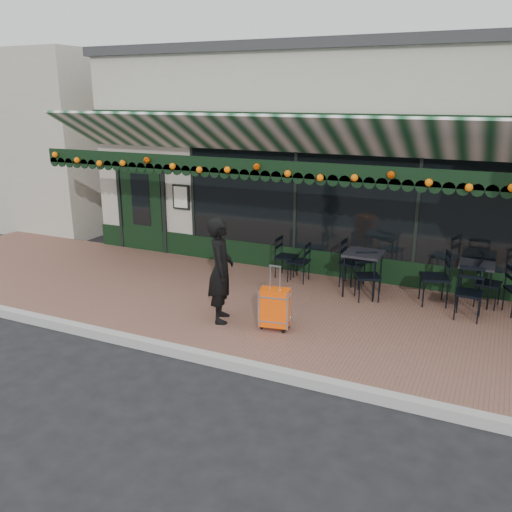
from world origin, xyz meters
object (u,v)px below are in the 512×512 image
at_px(chair_a_right, 488,284).
at_px(chair_b_left, 299,262).
at_px(chair_a_left, 434,278).
at_px(suitcase, 275,308).
at_px(chair_b_right, 353,263).
at_px(chair_solo, 287,257).
at_px(chair_a_front, 469,294).
at_px(woman, 221,270).
at_px(cafe_table_a, 477,268).
at_px(chair_b_front, 368,277).
at_px(cafe_table_b, 363,257).

bearing_deg(chair_a_right, chair_b_left, 100.54).
xyz_separation_m(chair_a_left, chair_b_left, (-2.57, 0.14, -0.09)).
height_order(chair_a_left, chair_b_left, chair_a_left).
xyz_separation_m(suitcase, chair_b_left, (-0.47, 2.30, 0.05)).
bearing_deg(chair_b_right, chair_solo, 92.88).
height_order(chair_a_right, chair_a_front, chair_a_front).
bearing_deg(woman, chair_solo, -27.68).
xyz_separation_m(chair_a_right, chair_a_front, (-0.26, -0.72, 0.02)).
height_order(woman, suitcase, woman).
bearing_deg(chair_b_left, chair_solo, -116.19).
relative_size(chair_a_right, chair_b_left, 1.03).
bearing_deg(chair_a_front, chair_solo, 169.61).
relative_size(chair_a_left, chair_a_right, 1.19).
height_order(chair_a_left, chair_b_right, chair_a_left).
xyz_separation_m(chair_b_left, chair_solo, (-0.31, 0.15, 0.01)).
relative_size(cafe_table_a, chair_a_front, 0.84).
bearing_deg(cafe_table_a, suitcase, -137.73).
height_order(chair_a_front, chair_b_left, chair_a_front).
distance_m(chair_a_right, chair_solo, 3.75).
xyz_separation_m(chair_b_left, chair_b_front, (1.46, -0.42, 0.03)).
distance_m(woman, cafe_table_a, 4.47).
bearing_deg(chair_a_right, cafe_table_a, 82.32).
bearing_deg(chair_a_left, chair_b_right, -118.72).
bearing_deg(woman, chair_a_front, -88.58).
xyz_separation_m(suitcase, chair_a_left, (2.10, 2.15, 0.14)).
bearing_deg(woman, cafe_table_a, -79.75).
height_order(chair_a_front, chair_b_right, chair_b_right).
xyz_separation_m(woman, cafe_table_b, (1.78, 2.12, -0.13)).
distance_m(chair_a_right, chair_b_front, 2.05).
bearing_deg(chair_b_right, cafe_table_a, -87.30).
height_order(woman, cafe_table_b, woman).
bearing_deg(chair_solo, cafe_table_a, -87.89).
xyz_separation_m(cafe_table_b, chair_solo, (-1.64, 0.37, -0.32)).
bearing_deg(chair_a_left, chair_solo, -112.93).
height_order(chair_b_front, chair_solo, chair_b_front).
height_order(chair_a_right, chair_solo, chair_solo).
bearing_deg(chair_a_left, suitcase, -61.42).
bearing_deg(chair_a_right, cafe_table_b, 107.79).
distance_m(cafe_table_a, cafe_table_b, 1.94).
bearing_deg(cafe_table_b, chair_a_left, 3.38).
bearing_deg(chair_b_front, chair_a_front, -31.93).
distance_m(woman, chair_b_front, 2.75).
xyz_separation_m(suitcase, chair_b_front, (1.00, 1.88, 0.08)).
xyz_separation_m(chair_b_right, chair_b_front, (0.43, -0.59, -0.03)).
distance_m(woman, cafe_table_b, 2.77).
distance_m(cafe_table_a, chair_a_right, 0.33).
distance_m(chair_a_front, chair_solo, 3.56).
bearing_deg(suitcase, chair_b_right, 66.56).
bearing_deg(chair_b_right, chair_a_left, -99.68).
xyz_separation_m(chair_a_left, chair_b_front, (-1.10, -0.27, -0.06)).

